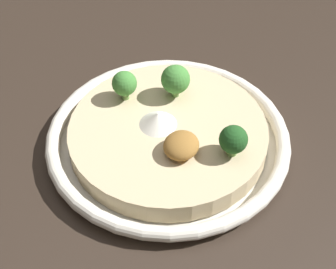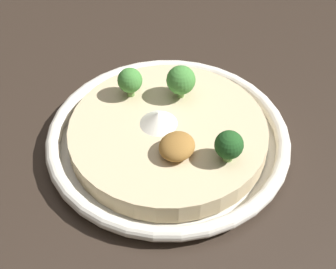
{
  "view_description": "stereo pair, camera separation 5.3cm",
  "coord_description": "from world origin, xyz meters",
  "px_view_note": "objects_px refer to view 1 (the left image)",
  "views": [
    {
      "loc": [
        0.42,
        0.17,
        0.48
      ],
      "look_at": [
        0.0,
        0.0,
        0.02
      ],
      "focal_mm": 55.0,
      "sensor_mm": 36.0,
      "label": 1
    },
    {
      "loc": [
        0.4,
        0.22,
        0.48
      ],
      "look_at": [
        0.0,
        0.0,
        0.02
      ],
      "focal_mm": 55.0,
      "sensor_mm": 36.0,
      "label": 2
    }
  ],
  "objects_px": {
    "risotto_bowl": "(168,137)",
    "broccoli_back_right": "(233,140)",
    "broccoli_front_left": "(176,80)",
    "broccoli_front": "(124,84)"
  },
  "relations": [
    {
      "from": "broccoli_back_right",
      "to": "broccoli_front_left",
      "type": "height_order",
      "value": "broccoli_front_left"
    },
    {
      "from": "broccoli_front",
      "to": "broccoli_front_left",
      "type": "distance_m",
      "value": 0.07
    },
    {
      "from": "broccoli_back_right",
      "to": "broccoli_front_left",
      "type": "distance_m",
      "value": 0.12
    },
    {
      "from": "risotto_bowl",
      "to": "broccoli_back_right",
      "type": "bearing_deg",
      "value": 81.06
    },
    {
      "from": "broccoli_front",
      "to": "risotto_bowl",
      "type": "bearing_deg",
      "value": 67.55
    },
    {
      "from": "broccoli_back_right",
      "to": "broccoli_front_left",
      "type": "xyz_separation_m",
      "value": [
        -0.07,
        -0.1,
        0.0
      ]
    },
    {
      "from": "broccoli_front_left",
      "to": "broccoli_back_right",
      "type": "bearing_deg",
      "value": 53.85
    },
    {
      "from": "broccoli_front_left",
      "to": "risotto_bowl",
      "type": "bearing_deg",
      "value": 12.46
    },
    {
      "from": "risotto_bowl",
      "to": "broccoli_back_right",
      "type": "height_order",
      "value": "broccoli_back_right"
    },
    {
      "from": "risotto_bowl",
      "to": "broccoli_front",
      "type": "xyz_separation_m",
      "value": [
        -0.03,
        -0.07,
        0.04
      ]
    }
  ]
}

